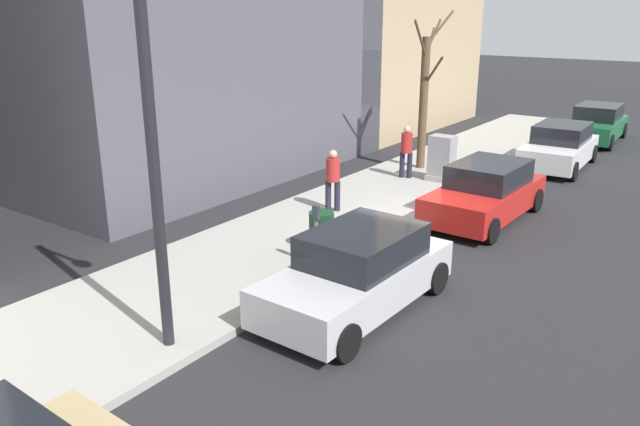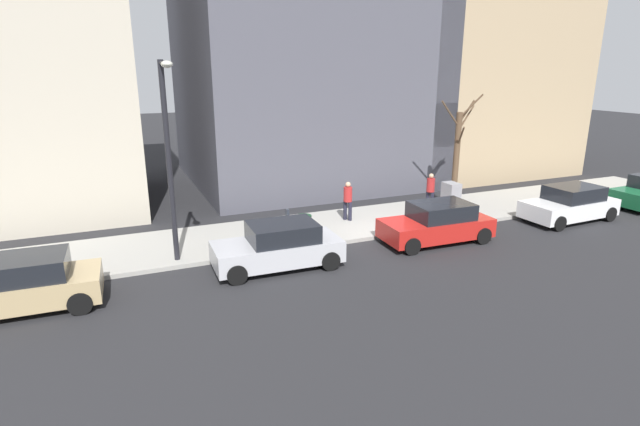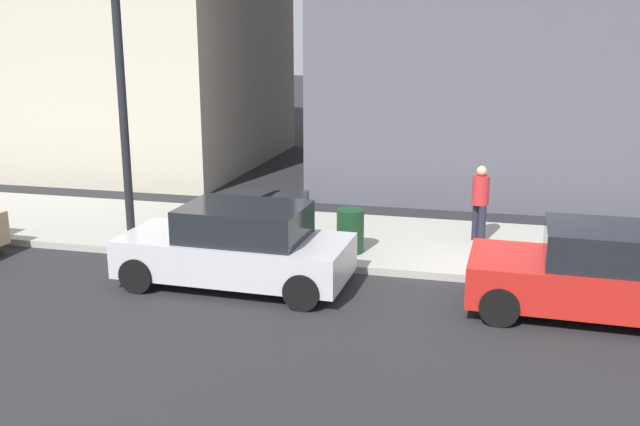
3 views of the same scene
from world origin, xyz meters
TOP-DOWN VIEW (x-y plane):
  - ground_plane at (0.00, 0.00)m, footprint 120.00×120.00m
  - sidewalk at (2.00, 0.00)m, footprint 4.00×36.00m
  - parked_car_white at (-1.07, -8.47)m, footprint 2.05×4.26m
  - parked_car_red at (-1.09, -1.55)m, footprint 2.03×4.25m
  - parked_car_silver at (-1.12, 4.78)m, footprint 2.03×4.25m
  - parked_car_tan at (-1.24, 12.23)m, footprint 2.05×4.26m
  - parking_meter at (0.45, 3.91)m, footprint 0.14×0.10m
  - utility_box at (1.30, -3.98)m, footprint 0.83×0.61m
  - streetlamp at (0.28, 7.86)m, footprint 1.97×0.32m
  - bare_tree at (2.59, -5.16)m, footprint 1.01×2.08m
  - trash_bin at (0.90, 3.08)m, footprint 0.56×0.56m
  - pedestrian_near_meter at (2.38, -3.66)m, footprint 0.38×0.36m
  - pedestrian_midblock at (2.33, 0.54)m, footprint 0.36×0.36m
  - office_tower_left at (11.11, -11.55)m, footprint 11.21×11.21m
  - office_block_center at (11.83, -1.00)m, footprint 12.65×12.65m
  - office_tower_right at (10.20, 12.97)m, footprint 9.41×9.41m

SIDE VIEW (x-z plane):
  - ground_plane at x=0.00m, z-range 0.00..0.00m
  - sidewalk at x=2.00m, z-range 0.00..0.15m
  - trash_bin at x=0.90m, z-range 0.15..1.05m
  - parked_car_white at x=-1.07m, z-range -0.02..1.50m
  - parked_car_red at x=-1.09m, z-range -0.02..1.50m
  - parked_car_silver at x=-1.12m, z-range -0.02..1.50m
  - parked_car_tan at x=-1.24m, z-range -0.02..1.50m
  - utility_box at x=1.30m, z-range 0.13..1.56m
  - parking_meter at x=0.45m, z-range 0.30..1.65m
  - pedestrian_near_meter at x=2.38m, z-range 0.26..1.92m
  - pedestrian_midblock at x=2.33m, z-range 0.26..1.92m
  - bare_tree at x=2.59m, z-range -0.04..5.10m
  - streetlamp at x=0.28m, z-range 0.77..7.27m
  - office_tower_left at x=11.11m, z-range 0.00..15.25m
  - office_tower_right at x=10.20m, z-range 0.00..15.61m
  - office_block_center at x=11.83m, z-range 0.00..18.11m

